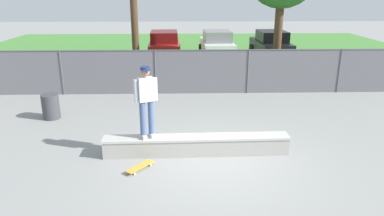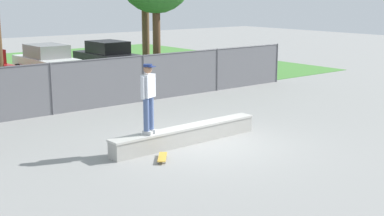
{
  "view_description": "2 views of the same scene",
  "coord_description": "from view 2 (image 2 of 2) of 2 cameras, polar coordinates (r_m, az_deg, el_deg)",
  "views": [
    {
      "loc": [
        -0.81,
        -7.96,
        4.14
      ],
      "look_at": [
        -0.56,
        0.66,
        1.24
      ],
      "focal_mm": 33.44,
      "sensor_mm": 36.0,
      "label": 1
    },
    {
      "loc": [
        -9.07,
        -10.56,
        4.08
      ],
      "look_at": [
        -0.59,
        0.12,
        1.11
      ],
      "focal_mm": 48.88,
      "sensor_mm": 36.0,
      "label": 2
    }
  ],
  "objects": [
    {
      "name": "skateboard",
      "position": [
        13.22,
        -3.25,
        -5.38
      ],
      "size": [
        0.66,
        0.75,
        0.09
      ],
      "color": "gold",
      "rests_on": "ground"
    },
    {
      "name": "grass_strip",
      "position": [
        28.89,
        -19.77,
        3.45
      ],
      "size": [
        30.86,
        20.0,
        0.02
      ],
      "primitive_type": "cube",
      "color": "#478438",
      "rests_on": "ground"
    },
    {
      "name": "skateboarder",
      "position": [
        13.57,
        -4.79,
        1.4
      ],
      "size": [
        0.56,
        0.39,
        1.84
      ],
      "color": "beige",
      "rests_on": "concrete_ledge"
    },
    {
      "name": "car_white",
      "position": [
        27.23,
        -15.62,
        4.98
      ],
      "size": [
        2.12,
        4.25,
        1.66
      ],
      "color": "silver",
      "rests_on": "ground"
    },
    {
      "name": "chainlink_fence",
      "position": [
        19.36,
        -9.99,
        2.9
      ],
      "size": [
        18.93,
        0.07,
        1.82
      ],
      "color": "#4C4C51",
      "rests_on": "ground"
    },
    {
      "name": "ground_plane",
      "position": [
        14.51,
        2.13,
        -4.06
      ],
      "size": [
        80.0,
        80.0,
        0.0
      ],
      "primitive_type": "plane",
      "color": "gray"
    },
    {
      "name": "car_black",
      "position": [
        28.57,
        -9.27,
        5.6
      ],
      "size": [
        2.12,
        4.25,
        1.66
      ],
      "color": "black",
      "rests_on": "ground"
    },
    {
      "name": "concrete_ledge",
      "position": [
        14.58,
        -0.63,
        -2.94
      ],
      "size": [
        4.84,
        0.6,
        0.5
      ],
      "color": "#A8A59E",
      "rests_on": "ground"
    }
  ]
}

